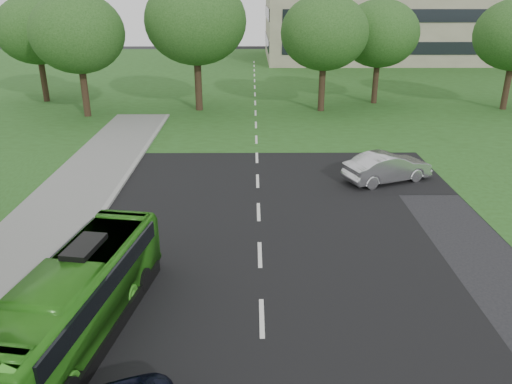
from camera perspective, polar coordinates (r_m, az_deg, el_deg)
ground at (r=17.60m, az=0.54°, el=-10.39°), size 160.00×160.00×0.00m
street_surfaces at (r=38.77m, az=-0.59°, el=7.97°), size 120.00×120.00×0.15m
tree_park_a at (r=42.17m, az=-19.74°, el=16.70°), size 7.12×7.12×9.46m
tree_park_b at (r=42.35m, az=-6.92°, el=18.82°), size 8.13×8.13×10.66m
tree_park_c at (r=42.19m, az=7.84°, el=17.60°), size 7.03×7.03×9.34m
tree_park_d at (r=46.22m, az=13.96°, el=17.14°), size 6.70×6.70×8.86m
tree_park_f at (r=49.64m, az=-23.85°, el=16.55°), size 6.87×6.87×9.17m
bus at (r=15.46m, az=-19.89°, el=-11.60°), size 3.38×8.88×2.42m
sedan at (r=27.28m, az=14.80°, el=2.76°), size 4.98×3.30×1.55m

